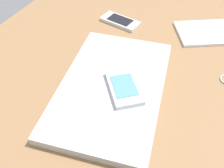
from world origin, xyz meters
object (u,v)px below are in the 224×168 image
at_px(laptop_closed, 112,87).
at_px(cell_phone_on_laptop, 124,87).
at_px(notepad, 212,32).
at_px(cell_phone_on_desk, 120,21).

distance_m(laptop_closed, cell_phone_on_laptop, 0.03).
height_order(cell_phone_on_laptop, notepad, cell_phone_on_laptop).
xyz_separation_m(cell_phone_on_desk, notepad, (0.06, -0.26, -0.00)).
relative_size(laptop_closed, cell_phone_on_desk, 2.87).
bearing_deg(cell_phone_on_desk, cell_phone_on_laptop, -154.48).
bearing_deg(cell_phone_on_desk, notepad, -76.87).
bearing_deg(laptop_closed, cell_phone_on_desk, 10.56).
relative_size(cell_phone_on_desk, notepad, 0.63).
xyz_separation_m(cell_phone_on_laptop, cell_phone_on_desk, (0.26, 0.13, -0.02)).
distance_m(laptop_closed, notepad, 0.36).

